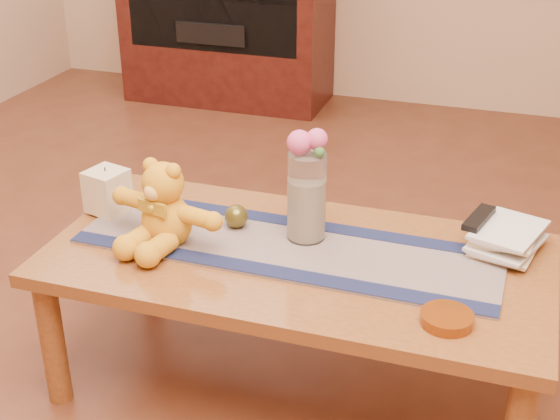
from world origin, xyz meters
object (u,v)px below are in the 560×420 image
(glass_vase, at_px, (307,197))
(book_bottom, at_px, (477,240))
(teddy_bear, at_px, (166,204))
(tv_remote, at_px, (479,218))
(amber_dish, at_px, (447,319))
(bronze_ball, at_px, (236,216))
(pillar_candle, at_px, (107,191))

(glass_vase, relative_size, book_bottom, 1.17)
(book_bottom, bearing_deg, teddy_bear, -150.35)
(teddy_bear, xyz_separation_m, glass_vase, (0.37, 0.14, 0.01))
(tv_remote, relative_size, amber_dish, 1.24)
(teddy_bear, xyz_separation_m, bronze_ball, (0.16, 0.14, -0.08))
(bronze_ball, relative_size, book_bottom, 0.31)
(pillar_candle, distance_m, book_bottom, 1.12)
(pillar_candle, relative_size, bronze_ball, 1.88)
(glass_vase, relative_size, bronze_ball, 3.72)
(teddy_bear, distance_m, bronze_ball, 0.23)
(pillar_candle, height_order, bronze_ball, pillar_candle)
(bronze_ball, bearing_deg, book_bottom, 11.33)
(amber_dish, bearing_deg, tv_remote, 86.07)
(glass_vase, xyz_separation_m, bronze_ball, (-0.21, -0.00, -0.10))
(glass_vase, bearing_deg, bronze_ball, -179.18)
(pillar_candle, bearing_deg, tv_remote, 7.63)
(book_bottom, distance_m, amber_dish, 0.43)
(bronze_ball, bearing_deg, tv_remote, 10.59)
(bronze_ball, distance_m, book_bottom, 0.70)
(teddy_bear, relative_size, bronze_ball, 4.96)
(amber_dish, bearing_deg, glass_vase, 146.08)
(teddy_bear, bearing_deg, pillar_candle, 167.25)
(book_bottom, bearing_deg, pillar_candle, -160.47)
(pillar_candle, distance_m, amber_dish, 1.11)
(teddy_bear, distance_m, pillar_candle, 0.29)
(bronze_ball, distance_m, amber_dish, 0.72)
(pillar_candle, xyz_separation_m, glass_vase, (0.63, 0.02, 0.06))
(bronze_ball, height_order, amber_dish, bronze_ball)
(pillar_candle, xyz_separation_m, amber_dish, (1.07, -0.27, -0.06))
(book_bottom, height_order, amber_dish, amber_dish)
(book_bottom, height_order, tv_remote, tv_remote)
(pillar_candle, bearing_deg, glass_vase, 2.04)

